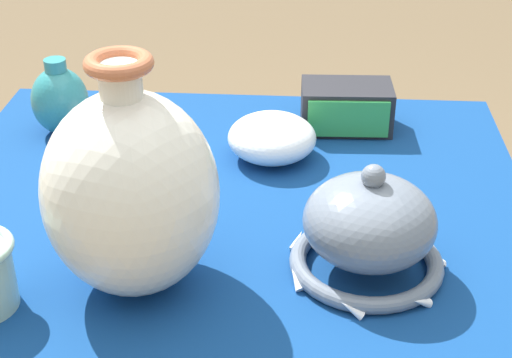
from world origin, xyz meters
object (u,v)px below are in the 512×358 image
Objects in this scene: vase_tall_bulbous at (131,192)px; jar_round_teal at (60,100)px; bowl_shallow_rose at (124,132)px; vase_dome_bell at (369,230)px; bowl_shallow_porcelain at (272,138)px; mosaic_tile_box at (346,107)px.

vase_tall_bulbous is 2.28× the size of jar_round_teal.
bowl_shallow_rose is at bearing 104.82° from vase_tall_bulbous.
bowl_shallow_porcelain is (-0.14, 0.30, -0.02)m from vase_dome_bell.
vase_tall_bulbous is 2.12× the size of bowl_shallow_porcelain.
vase_dome_bell is 1.83× the size of bowl_shallow_rose.
vase_tall_bulbous is 0.30m from vase_dome_bell.
mosaic_tile_box is at bearing 59.31° from vase_tall_bulbous.
jar_round_teal reaches higher than mosaic_tile_box.
bowl_shallow_rose is 0.25m from bowl_shallow_porcelain.
vase_dome_bell is 0.63m from jar_round_teal.
bowl_shallow_porcelain is at bearing -137.98° from mosaic_tile_box.
jar_round_teal is at bearing 117.47° from vase_tall_bulbous.
vase_tall_bulbous is 0.38m from bowl_shallow_rose.
jar_round_teal reaches higher than bowl_shallow_rose.
jar_round_teal is at bearing 143.98° from vase_dome_bell.
bowl_shallow_porcelain is at bearing 114.87° from vase_dome_bell.
mosaic_tile_box is (-0.01, 0.42, -0.02)m from vase_dome_bell.
vase_dome_bell reaches higher than jar_round_teal.
jar_round_teal is (-0.22, 0.42, -0.07)m from vase_tall_bulbous.
vase_dome_bell reaches higher than bowl_shallow_porcelain.
vase_dome_bell is 0.42m from mosaic_tile_box.
bowl_shallow_rose is (-0.09, 0.36, -0.10)m from vase_tall_bulbous.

